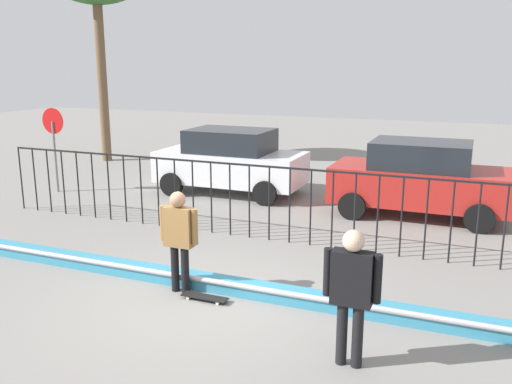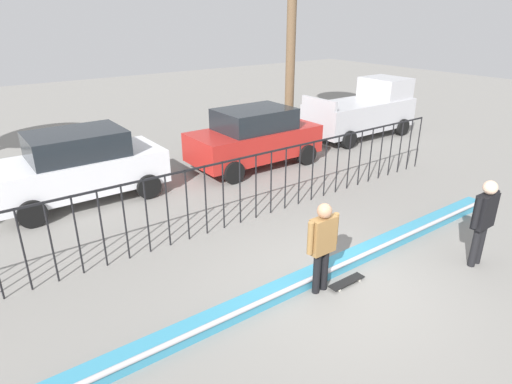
% 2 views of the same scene
% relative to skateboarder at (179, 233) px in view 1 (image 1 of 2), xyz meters
% --- Properties ---
extents(ground_plane, '(60.00, 60.00, 0.00)m').
position_rel_skateboarder_xyz_m(ground_plane, '(0.40, -0.14, -1.05)').
color(ground_plane, gray).
extents(bowl_coping_ledge, '(11.00, 0.40, 0.27)m').
position_rel_skateboarder_xyz_m(bowl_coping_ledge, '(0.40, 0.29, -0.93)').
color(bowl_coping_ledge, teal).
rests_on(bowl_coping_ledge, ground).
extents(perimeter_fence, '(14.04, 0.04, 1.65)m').
position_rel_skateboarder_xyz_m(perimeter_fence, '(0.40, 3.16, -0.02)').
color(perimeter_fence, black).
rests_on(perimeter_fence, ground).
extents(skateboarder, '(0.71, 0.26, 1.75)m').
position_rel_skateboarder_xyz_m(skateboarder, '(0.00, 0.00, 0.00)').
color(skateboarder, black).
rests_on(skateboarder, ground).
extents(skateboard, '(0.80, 0.20, 0.07)m').
position_rel_skateboarder_xyz_m(skateboard, '(0.54, -0.17, -0.99)').
color(skateboard, black).
rests_on(skateboard, ground).
extents(camera_operator, '(0.73, 0.28, 1.82)m').
position_rel_skateboarder_xyz_m(camera_operator, '(3.17, -1.20, 0.04)').
color(camera_operator, black).
rests_on(camera_operator, ground).
extents(parked_car_white, '(4.30, 2.12, 1.90)m').
position_rel_skateboarder_xyz_m(parked_car_white, '(-2.22, 6.85, -0.08)').
color(parked_car_white, silver).
rests_on(parked_car_white, ground).
extents(parked_car_red, '(4.30, 2.12, 1.90)m').
position_rel_skateboarder_xyz_m(parked_car_red, '(3.19, 6.40, -0.08)').
color(parked_car_red, '#B2231E').
rests_on(parked_car_red, ground).
extents(stop_sign, '(0.76, 0.07, 2.50)m').
position_rel_skateboarder_xyz_m(stop_sign, '(-7.13, 5.06, 0.57)').
color(stop_sign, slate).
rests_on(stop_sign, ground).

